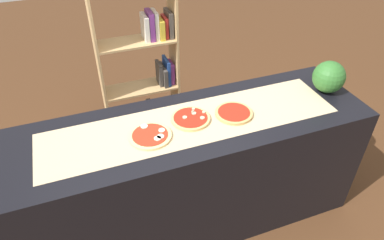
{
  "coord_description": "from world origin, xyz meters",
  "views": [
    {
      "loc": [
        -0.61,
        -1.64,
        2.29
      ],
      "look_at": [
        0.0,
        0.0,
        0.95
      ],
      "focal_mm": 32.62,
      "sensor_mm": 36.0,
      "label": 1
    }
  ],
  "objects_px": {
    "pizza_mushroom_1": "(191,118)",
    "watermelon": "(329,77)",
    "pizza_mozzarella_0": "(150,136)",
    "bookshelf": "(148,70)",
    "pizza_plain_2": "(234,113)"
  },
  "relations": [
    {
      "from": "pizza_mushroom_1",
      "to": "pizza_plain_2",
      "type": "distance_m",
      "value": 0.29
    },
    {
      "from": "pizza_mushroom_1",
      "to": "watermelon",
      "type": "xyz_separation_m",
      "value": [
        1.03,
        -0.01,
        0.1
      ]
    },
    {
      "from": "pizza_mozzarella_0",
      "to": "pizza_plain_2",
      "type": "xyz_separation_m",
      "value": [
        0.57,
        0.03,
        0.0
      ]
    },
    {
      "from": "pizza_mozzarella_0",
      "to": "bookshelf",
      "type": "relative_size",
      "value": 0.18
    },
    {
      "from": "pizza_plain_2",
      "to": "bookshelf",
      "type": "bearing_deg",
      "value": 102.41
    },
    {
      "from": "pizza_mushroom_1",
      "to": "watermelon",
      "type": "bearing_deg",
      "value": -0.52
    },
    {
      "from": "pizza_mozzarella_0",
      "to": "watermelon",
      "type": "relative_size",
      "value": 1.15
    },
    {
      "from": "bookshelf",
      "to": "pizza_mozzarella_0",
      "type": "bearing_deg",
      "value": -103.2
    },
    {
      "from": "pizza_mozzarella_0",
      "to": "watermelon",
      "type": "bearing_deg",
      "value": 2.76
    },
    {
      "from": "pizza_mozzarella_0",
      "to": "pizza_plain_2",
      "type": "relative_size",
      "value": 1.06
    },
    {
      "from": "pizza_mozzarella_0",
      "to": "pizza_mushroom_1",
      "type": "distance_m",
      "value": 0.3
    },
    {
      "from": "pizza_mushroom_1",
      "to": "bookshelf",
      "type": "height_order",
      "value": "bookshelf"
    },
    {
      "from": "pizza_mozzarella_0",
      "to": "bookshelf",
      "type": "xyz_separation_m",
      "value": [
        0.3,
        1.27,
        -0.27
      ]
    },
    {
      "from": "pizza_plain_2",
      "to": "bookshelf",
      "type": "relative_size",
      "value": 0.17
    },
    {
      "from": "pizza_mushroom_1",
      "to": "pizza_mozzarella_0",
      "type": "bearing_deg",
      "value": -165.67
    }
  ]
}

